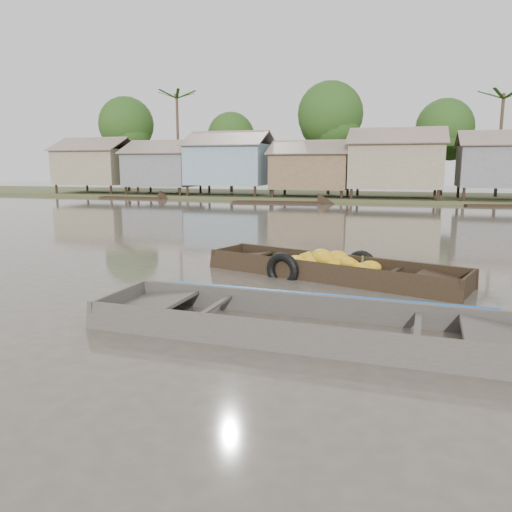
# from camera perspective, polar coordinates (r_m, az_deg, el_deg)

# --- Properties ---
(ground) EXTENTS (120.00, 120.00, 0.00)m
(ground) POSITION_cam_1_polar(r_m,az_deg,el_deg) (10.28, -3.01, -4.80)
(ground) COLOR #4B4439
(ground) RESTS_ON ground
(riverbank) EXTENTS (120.00, 12.47, 10.22)m
(riverbank) POSITION_cam_1_polar(r_m,az_deg,el_deg) (41.20, 16.55, 10.50)
(riverbank) COLOR #384723
(riverbank) RESTS_ON ground
(banana_boat) EXTENTS (6.57, 3.40, 0.91)m
(banana_boat) POSITION_cam_1_polar(r_m,az_deg,el_deg) (12.27, 8.10, -1.40)
(banana_boat) COLOR black
(banana_boat) RESTS_ON ground
(viewer_boat) EXTENTS (7.22, 2.15, 0.58)m
(viewer_boat) POSITION_cam_1_polar(r_m,az_deg,el_deg) (8.17, 6.10, -8.51)
(viewer_boat) COLOR #3F3935
(viewer_boat) RESTS_ON ground
(distant_boats) EXTENTS (47.50, 14.71, 0.35)m
(distant_boats) POSITION_cam_1_polar(r_m,az_deg,el_deg) (33.72, 25.37, 4.73)
(distant_boats) COLOR black
(distant_boats) RESTS_ON ground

